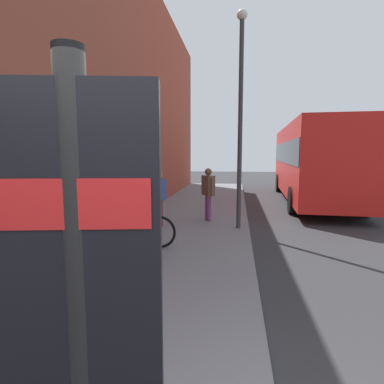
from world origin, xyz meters
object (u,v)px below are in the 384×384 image
object	(u,v)px
transit_info_sign	(79,296)
street_lamp	(241,104)
city_bus	(313,159)
pedestrian_crossing_street	(159,193)
bicycle_under_window	(64,277)
bicycle_by_door	(120,240)
pedestrian_near_bus	(208,189)
bicycle_far_end	(137,230)
bicycle_end_of_row	(99,255)

from	to	relation	value
transit_info_sign	street_lamp	size ratio (longest dim) A/B	0.42
city_bus	pedestrian_crossing_street	size ratio (longest dim) A/B	6.81
transit_info_sign	pedestrian_crossing_street	bearing A→B (deg)	12.04
transit_info_sign	pedestrian_crossing_street	size ratio (longest dim) A/B	1.54
transit_info_sign	street_lamp	distance (m)	7.96
bicycle_under_window	city_bus	distance (m)	12.51
bicycle_under_window	bicycle_by_door	distance (m)	1.89
pedestrian_crossing_street	street_lamp	xyz separation A→B (m)	(0.19, -2.19, 2.41)
bicycle_under_window	transit_info_sign	size ratio (longest dim) A/B	0.74
bicycle_by_door	pedestrian_near_bus	distance (m)	4.08
pedestrian_near_bus	bicycle_far_end	bearing A→B (deg)	156.21
bicycle_under_window	bicycle_far_end	bearing A→B (deg)	-3.32
city_bus	street_lamp	xyz separation A→B (m)	(-6.23, 3.30, 1.56)
bicycle_by_door	pedestrian_crossing_street	xyz separation A→B (m)	(2.75, -0.10, 0.56)
bicycle_by_door	pedestrian_crossing_street	distance (m)	2.81
bicycle_far_end	pedestrian_near_bus	xyz separation A→B (m)	(2.95, -1.30, 0.59)
pedestrian_crossing_street	pedestrian_near_bus	xyz separation A→B (m)	(1.04, -1.27, 0.03)
bicycle_far_end	city_bus	world-z (taller)	city_bus
pedestrian_crossing_street	pedestrian_near_bus	world-z (taller)	pedestrian_near_bus
bicycle_under_window	pedestrian_near_bus	xyz separation A→B (m)	(5.69, -1.46, 0.59)
bicycle_under_window	transit_info_sign	bearing A→B (deg)	-148.27
city_bus	street_lamp	distance (m)	7.22
pedestrian_crossing_street	pedestrian_near_bus	distance (m)	1.64
bicycle_end_of_row	pedestrian_crossing_street	distance (m)	3.73
bicycle_under_window	bicycle_end_of_row	size ratio (longest dim) A/B	1.00
bicycle_under_window	transit_info_sign	distance (m)	3.63
bicycle_by_door	pedestrian_crossing_street	size ratio (longest dim) A/B	1.11
bicycle_under_window	pedestrian_crossing_street	xyz separation A→B (m)	(4.64, -0.19, 0.56)
street_lamp	transit_info_sign	bearing A→B (deg)	175.70
city_bus	pedestrian_near_bus	bearing A→B (deg)	141.81
pedestrian_near_bus	bicycle_end_of_row	bearing A→B (deg)	163.66
bicycle_under_window	bicycle_end_of_row	bearing A→B (deg)	-4.38
bicycle_under_window	city_bus	bearing A→B (deg)	-27.20
bicycle_under_window	bicycle_far_end	distance (m)	2.74
bicycle_far_end	city_bus	xyz separation A→B (m)	(8.32, -5.52, 1.41)
street_lamp	bicycle_under_window	bearing A→B (deg)	153.75
bicycle_by_door	street_lamp	world-z (taller)	street_lamp
bicycle_by_door	pedestrian_crossing_street	world-z (taller)	pedestrian_crossing_street
bicycle_end_of_row	city_bus	size ratio (longest dim) A/B	0.17
pedestrian_near_bus	transit_info_sign	bearing A→B (deg)	-177.73
bicycle_end_of_row	bicycle_far_end	size ratio (longest dim) A/B	1.00
city_bus	pedestrian_near_bus	size ratio (longest dim) A/B	6.60
bicycle_far_end	pedestrian_near_bus	distance (m)	3.28
transit_info_sign	city_bus	bearing A→B (deg)	-15.53
bicycle_under_window	street_lamp	size ratio (longest dim) A/B	0.31
bicycle_by_door	street_lamp	distance (m)	4.77
bicycle_end_of_row	transit_info_sign	world-z (taller)	transit_info_sign
bicycle_far_end	pedestrian_crossing_street	size ratio (longest dim) A/B	1.14
bicycle_by_door	pedestrian_near_bus	xyz separation A→B (m)	(3.79, -1.37, 0.59)
transit_info_sign	pedestrian_near_bus	bearing A→B (deg)	2.27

